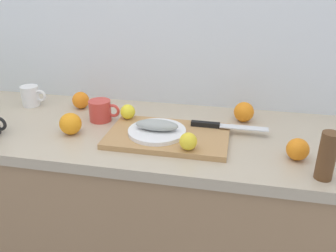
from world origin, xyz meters
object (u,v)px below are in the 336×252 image
(fish_fillet, at_px, (157,125))
(lemon_0, at_px, (128,112))
(coffee_mug_1, at_px, (31,96))
(orange_0, at_px, (81,100))
(coffee_mug_0, at_px, (101,111))
(pepper_mill, at_px, (327,156))
(white_plate, at_px, (157,131))
(cutting_board, at_px, (168,136))
(chef_knife, at_px, (219,126))

(fish_fillet, height_order, lemon_0, lemon_0)
(fish_fillet, distance_m, lemon_0, 0.18)
(lemon_0, distance_m, coffee_mug_1, 0.50)
(coffee_mug_1, distance_m, orange_0, 0.23)
(coffee_mug_0, distance_m, pepper_mill, 0.86)
(lemon_0, xyz_separation_m, coffee_mug_0, (-0.12, 0.00, -0.01))
(white_plate, relative_size, coffee_mug_1, 1.82)
(cutting_board, height_order, coffee_mug_0, coffee_mug_0)
(white_plate, bearing_deg, fish_fillet, -90.00)
(fish_fillet, xyz_separation_m, coffee_mug_1, (-0.64, 0.21, -0.01))
(chef_knife, relative_size, pepper_mill, 1.93)
(cutting_board, relative_size, chef_knife, 1.52)
(chef_knife, bearing_deg, pepper_mill, -37.43)
(cutting_board, bearing_deg, orange_0, 153.74)
(lemon_0, bearing_deg, white_plate, -36.77)
(coffee_mug_0, height_order, pepper_mill, pepper_mill)
(orange_0, bearing_deg, fish_fillet, -29.18)
(lemon_0, distance_m, pepper_mill, 0.75)
(cutting_board, relative_size, coffee_mug_1, 3.78)
(cutting_board, height_order, pepper_mill, pepper_mill)
(coffee_mug_0, bearing_deg, white_plate, -23.41)
(white_plate, height_order, lemon_0, lemon_0)
(lemon_0, height_order, pepper_mill, pepper_mill)
(chef_knife, distance_m, lemon_0, 0.37)
(fish_fillet, bearing_deg, orange_0, 150.82)
(white_plate, xyz_separation_m, pepper_mill, (0.55, -0.16, 0.05))
(chef_knife, height_order, coffee_mug_1, coffee_mug_1)
(coffee_mug_0, xyz_separation_m, orange_0, (-0.14, 0.11, -0.01))
(fish_fillet, bearing_deg, lemon_0, 143.23)
(white_plate, distance_m, orange_0, 0.46)
(coffee_mug_1, relative_size, pepper_mill, 0.78)
(cutting_board, height_order, fish_fillet, fish_fillet)
(cutting_board, height_order, orange_0, orange_0)
(fish_fillet, bearing_deg, pepper_mill, -16.27)
(lemon_0, relative_size, coffee_mug_0, 0.46)
(fish_fillet, xyz_separation_m, chef_knife, (0.22, 0.10, -0.02))
(white_plate, distance_m, lemon_0, 0.18)
(coffee_mug_1, relative_size, orange_0, 1.57)
(coffee_mug_1, bearing_deg, orange_0, 3.83)
(white_plate, distance_m, coffee_mug_0, 0.29)
(coffee_mug_0, bearing_deg, lemon_0, -2.33)
(coffee_mug_1, bearing_deg, lemon_0, -11.51)
(white_plate, distance_m, fish_fillet, 0.03)
(pepper_mill, bearing_deg, white_plate, 163.73)
(cutting_board, relative_size, white_plate, 2.08)
(chef_knife, bearing_deg, white_plate, -156.18)
(fish_fillet, distance_m, coffee_mug_1, 0.67)
(coffee_mug_0, bearing_deg, pepper_mill, -18.65)
(cutting_board, xyz_separation_m, coffee_mug_0, (-0.30, 0.11, 0.03))
(lemon_0, distance_m, coffee_mug_0, 0.12)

